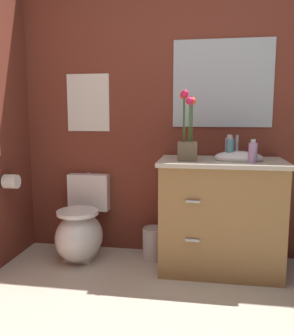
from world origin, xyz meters
TOP-DOWN VIEW (x-y plane):
  - wall_back at (0.20, 1.66)m, footprint 4.36×0.05m
  - toilet at (-0.84, 1.36)m, footprint 0.38×0.59m
  - vanity_cabinet at (0.30, 1.33)m, footprint 0.94×0.56m
  - flower_vase at (0.05, 1.25)m, footprint 0.14×0.14m
  - soap_bottle at (0.36, 1.47)m, footprint 0.07×0.07m
  - lotion_bottle at (0.51, 1.21)m, footprint 0.06×0.06m
  - hand_wash_bottle at (0.36, 1.31)m, footprint 0.06×0.06m
  - trash_bin at (-0.23, 1.44)m, footprint 0.18×0.18m
  - wall_poster at (-0.84, 1.63)m, footprint 0.37×0.01m
  - wall_mirror at (0.30, 1.63)m, footprint 0.80×0.01m
  - toilet_paper_roll at (-1.33, 1.16)m, footprint 0.11×0.11m

SIDE VIEW (x-z plane):
  - trash_bin at x=-0.23m, z-range 0.00..0.27m
  - toilet at x=-0.84m, z-range -0.10..0.59m
  - vanity_cabinet at x=0.30m, z-range -0.08..0.96m
  - toilet_paper_roll at x=-1.33m, z-range 0.62..0.74m
  - lotion_bottle at x=0.51m, z-range 0.85..1.02m
  - hand_wash_bottle at x=0.36m, z-range 0.85..1.04m
  - soap_bottle at x=0.36m, z-range 0.85..1.04m
  - flower_vase at x=0.05m, z-range 0.77..1.29m
  - wall_back at x=0.20m, z-range 0.00..2.50m
  - wall_poster at x=-0.84m, z-range 1.06..1.55m
  - wall_mirror at x=0.30m, z-range 1.10..1.80m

